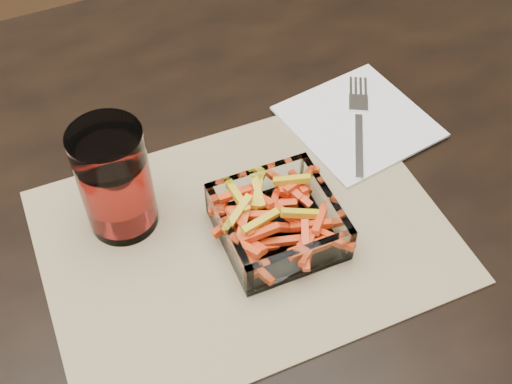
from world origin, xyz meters
TOP-DOWN VIEW (x-y plane):
  - dining_table at (0.00, 0.00)m, footprint 1.60×0.90m
  - placemat at (0.08, -0.09)m, footprint 0.46×0.34m
  - glass_bowl at (0.12, -0.10)m, footprint 0.13×0.13m
  - tumbler at (-0.03, -0.01)m, footprint 0.08×0.08m
  - napkin at (0.29, 0.02)m, footprint 0.19×0.19m
  - fork at (0.29, 0.02)m, footprint 0.11×0.17m

SIDE VIEW (x-z plane):
  - dining_table at x=0.00m, z-range 0.29..1.04m
  - placemat at x=0.08m, z-range 0.75..0.75m
  - napkin at x=0.29m, z-range 0.75..0.76m
  - fork at x=0.29m, z-range 0.76..0.76m
  - glass_bowl at x=0.12m, z-range 0.75..0.80m
  - tumbler at x=-0.03m, z-range 0.75..0.89m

